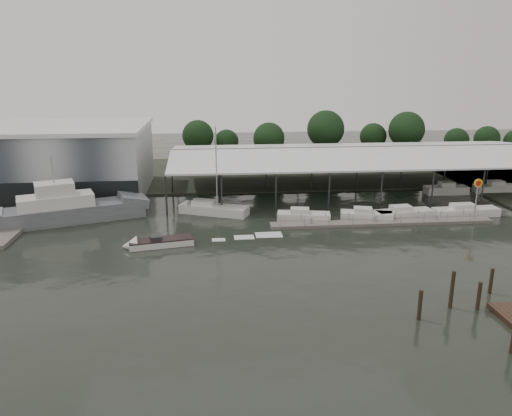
{
  "coord_description": "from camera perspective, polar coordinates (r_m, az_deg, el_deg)",
  "views": [
    {
      "loc": [
        -6.29,
        -47.5,
        19.09
      ],
      "look_at": [
        -0.78,
        10.15,
        2.5
      ],
      "focal_mm": 35.0,
      "sensor_mm": 36.0,
      "label": 1
    }
  ],
  "objects": [
    {
      "name": "moored_cruiser_2",
      "position": [
        67.47,
        16.51,
        -0.59
      ],
      "size": [
        7.66,
        3.04,
        1.7
      ],
      "rotation": [
        0.0,
        0.0,
        0.12
      ],
      "color": "silver",
      "rests_on": "ground"
    },
    {
      "name": "mooring_pilings",
      "position": [
        42.66,
        24.03,
        -10.5
      ],
      "size": [
        8.4,
        9.44,
        3.81
      ],
      "color": "#322519",
      "rests_on": "ground"
    },
    {
      "name": "covered_boat_shed",
      "position": [
        80.07,
        11.6,
        6.35
      ],
      "size": [
        58.24,
        24.0,
        6.96
      ],
      "color": "white",
      "rests_on": "ground"
    },
    {
      "name": "white_sailboat",
      "position": [
        66.7,
        -4.95,
        -0.13
      ],
      "size": [
        9.49,
        5.97,
        11.78
      ],
      "rotation": [
        0.0,
        0.0,
        -0.4
      ],
      "color": "silver",
      "rests_on": "ground"
    },
    {
      "name": "shell_fuel_sign",
      "position": [
        68.15,
        23.96,
        1.73
      ],
      "size": [
        1.1,
        0.18,
        5.55
      ],
      "color": "#989A9D",
      "rests_on": "ground"
    },
    {
      "name": "moored_cruiser_1",
      "position": [
        65.37,
        12.45,
        -0.82
      ],
      "size": [
        6.85,
        3.67,
        1.7
      ],
      "rotation": [
        0.0,
        0.0,
        -0.24
      ],
      "color": "silver",
      "rests_on": "ground"
    },
    {
      "name": "speedboat_underway",
      "position": [
        55.77,
        -11.43,
        -3.93
      ],
      "size": [
        18.45,
        5.53,
        2.0
      ],
      "rotation": [
        0.0,
        0.0,
        3.34
      ],
      "color": "silver",
      "rests_on": "ground"
    },
    {
      "name": "land_strip_far",
      "position": [
        91.71,
        -1.42,
        4.03
      ],
      "size": [
        140.0,
        30.0,
        0.3
      ],
      "color": "#3A4130",
      "rests_on": "ground"
    },
    {
      "name": "trawler_dock",
      "position": [
        68.55,
        -25.46,
        -1.57
      ],
      "size": [
        3.0,
        18.0,
        0.5
      ],
      "color": "#67605A",
      "rests_on": "ground"
    },
    {
      "name": "floating_dock",
      "position": [
        64.16,
        14.19,
        -1.64
      ],
      "size": [
        28.0,
        2.0,
        1.4
      ],
      "color": "#67605A",
      "rests_on": "ground"
    },
    {
      "name": "ground",
      "position": [
        51.58,
        1.94,
        -5.75
      ],
      "size": [
        200.0,
        200.0,
        0.0
      ],
      "primitive_type": "plane",
      "color": "black",
      "rests_on": "ground"
    },
    {
      "name": "moored_cruiser_0",
      "position": [
        63.81,
        5.4,
        -0.92
      ],
      "size": [
        6.98,
        3.41,
        1.7
      ],
      "rotation": [
        0.0,
        0.0,
        -0.19
      ],
      "color": "silver",
      "rests_on": "ground"
    },
    {
      "name": "grey_trawler",
      "position": [
        67.32,
        -20.72,
        -0.15
      ],
      "size": [
        19.93,
        10.73,
        8.84
      ],
      "rotation": [
        0.0,
        0.0,
        0.35
      ],
      "color": "slate",
      "rests_on": "ground"
    },
    {
      "name": "storage_warehouse",
      "position": [
        81.6,
        -20.89,
        5.2
      ],
      "size": [
        24.5,
        20.5,
        10.5
      ],
      "color": "#AFB4BA",
      "rests_on": "ground"
    },
    {
      "name": "horizon_tree_line",
      "position": [
        100.03,
        10.55,
        8.24
      ],
      "size": [
        68.21,
        10.58,
        10.82
      ],
      "color": "#2F2115",
      "rests_on": "ground"
    },
    {
      "name": "moored_cruiser_3",
      "position": [
        71.14,
        22.8,
        -0.35
      ],
      "size": [
        8.78,
        2.61,
        1.7
      ],
      "rotation": [
        0.0,
        0.0,
        0.05
      ],
      "color": "silver",
      "rests_on": "ground"
    }
  ]
}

